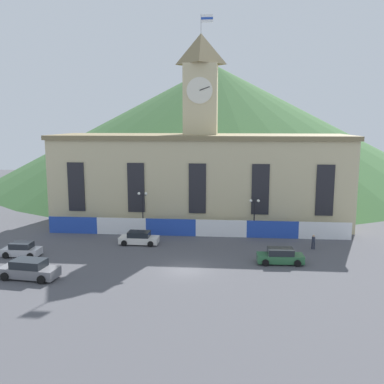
# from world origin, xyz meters

# --- Properties ---
(ground_plane) EXTENTS (160.00, 160.00, 0.00)m
(ground_plane) POSITION_xyz_m (0.00, 0.00, 0.00)
(ground_plane) COLOR #4C4C51
(civic_building) EXTENTS (40.43, 11.75, 28.06)m
(civic_building) POSITION_xyz_m (0.00, 20.41, 6.81)
(civic_building) COLOR beige
(civic_building) RESTS_ON ground
(banner_fence) EXTENTS (37.54, 0.12, 2.12)m
(banner_fence) POSITION_xyz_m (0.00, 12.30, 1.06)
(banner_fence) COLOR #2347B2
(banner_fence) RESTS_ON ground
(hillside_backdrop) EXTENTS (106.49, 106.49, 27.56)m
(hillside_backdrop) POSITION_xyz_m (0.00, 68.78, 13.78)
(hillside_backdrop) COLOR #386033
(hillside_backdrop) RESTS_ON ground
(street_lamp_left) EXTENTS (1.26, 0.36, 5.29)m
(street_lamp_left) POSITION_xyz_m (-6.79, 13.16, 3.82)
(street_lamp_left) COLOR black
(street_lamp_left) RESTS_ON ground
(street_lamp_far_left) EXTENTS (1.26, 0.36, 4.61)m
(street_lamp_far_left) POSITION_xyz_m (7.19, 13.16, 3.39)
(street_lamp_far_left) COLOR black
(street_lamp_far_left) RESTS_ON ground
(car_green_wagon) EXTENTS (4.66, 2.25, 1.55)m
(car_green_wagon) POSITION_xyz_m (9.28, 2.88, 0.72)
(car_green_wagon) COLOR #2D663D
(car_green_wagon) RESTS_ON ground
(car_white_taxi) EXTENTS (4.53, 2.20, 1.50)m
(car_white_taxi) POSITION_xyz_m (-6.27, 8.27, 0.69)
(car_white_taxi) COLOR white
(car_white_taxi) RESTS_ON ground
(car_silver_hatch) EXTENTS (3.91, 2.02, 1.50)m
(car_silver_hatch) POSITION_xyz_m (-17.67, 2.75, 0.69)
(car_silver_hatch) COLOR #B7B7BC
(car_silver_hatch) RESTS_ON ground
(car_gray_pickup) EXTENTS (5.49, 2.84, 1.75)m
(car_gray_pickup) POSITION_xyz_m (-13.90, -3.35, 0.81)
(car_gray_pickup) COLOR slate
(car_gray_pickup) RESTS_ON ground
(pedestrian) EXTENTS (0.46, 0.46, 1.64)m
(pedestrian) POSITION_xyz_m (13.50, 8.12, 0.89)
(pedestrian) COLOR #282D3D
(pedestrian) RESTS_ON ground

